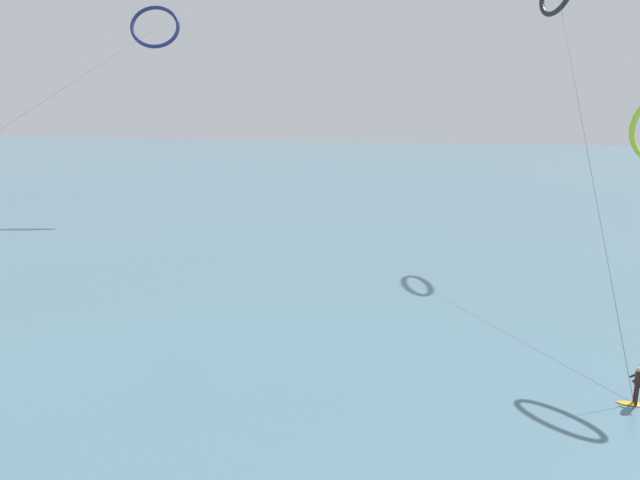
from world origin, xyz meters
TOP-DOWN VIEW (x-y plane):
  - sea_water at (0.00, 106.75)m, footprint 400.00×200.00m
  - surfer_amber at (13.69, 21.83)m, footprint 1.40×0.60m
  - kite_navy at (-28.62, 57.20)m, footprint 6.20×50.04m

SIDE VIEW (x-z plane):
  - sea_water at x=0.00m, z-range 0.00..0.08m
  - surfer_amber at x=13.69m, z-range -0.03..1.67m
  - kite_navy at x=-28.62m, z-range 9.32..33.08m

